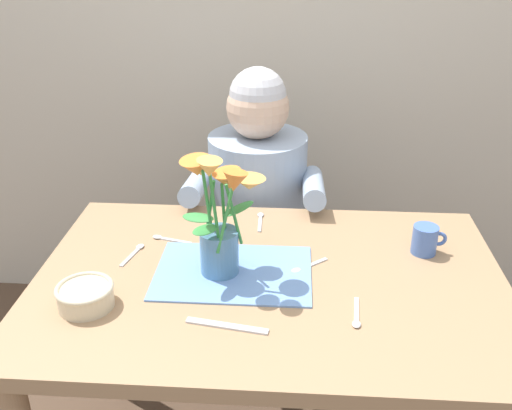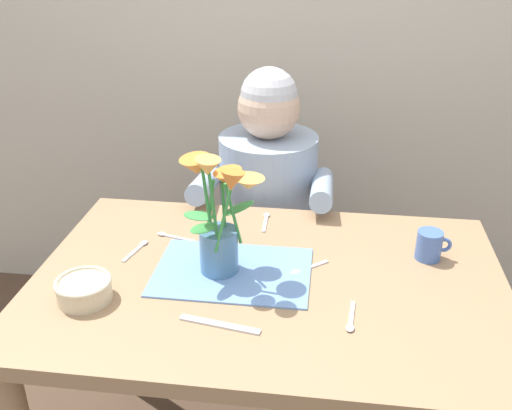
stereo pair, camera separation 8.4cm
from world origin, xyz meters
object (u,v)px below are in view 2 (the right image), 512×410
(dinner_knife, at_px, (220,325))
(coffee_cup, at_px, (430,245))
(ceramic_bowl, at_px, (84,289))
(flower_vase, at_px, (219,214))
(seated_person, at_px, (268,225))

(dinner_knife, relative_size, coffee_cup, 2.04)
(ceramic_bowl, xyz_separation_m, coffee_cup, (0.84, 0.30, 0.01))
(ceramic_bowl, bearing_deg, flower_vase, 29.28)
(ceramic_bowl, bearing_deg, dinner_knife, -9.36)
(flower_vase, height_order, coffee_cup, flower_vase)
(seated_person, bearing_deg, ceramic_bowl, -117.62)
(seated_person, distance_m, ceramic_bowl, 0.87)
(ceramic_bowl, bearing_deg, coffee_cup, 19.90)
(ceramic_bowl, xyz_separation_m, dinner_knife, (0.34, -0.06, -0.03))
(seated_person, height_order, coffee_cup, seated_person)
(seated_person, height_order, dinner_knife, seated_person)
(flower_vase, bearing_deg, coffee_cup, 14.14)
(flower_vase, distance_m, coffee_cup, 0.57)
(seated_person, xyz_separation_m, flower_vase, (-0.05, -0.60, 0.34))
(seated_person, distance_m, flower_vase, 0.69)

